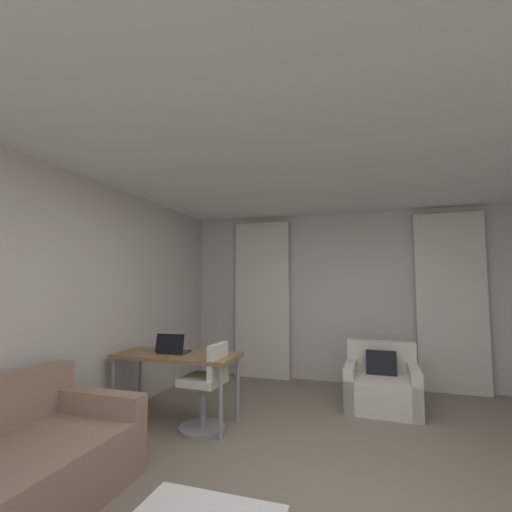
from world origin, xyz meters
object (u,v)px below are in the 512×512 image
at_px(desk, 177,360).
at_px(desk_chair, 206,391).
at_px(armchair, 382,386).
at_px(laptop, 173,349).

height_order(desk, desk_chair, desk_chair).
bearing_deg(armchair, laptop, -152.30).
height_order(desk, laptop, laptop).
height_order(desk_chair, laptop, laptop).
bearing_deg(desk, desk_chair, -12.90).
bearing_deg(laptop, desk, -8.22).
relative_size(armchair, desk, 0.64).
height_order(armchair, desk_chair, desk_chair).
height_order(armchair, desk, armchair).
bearing_deg(armchair, desk, -151.55).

